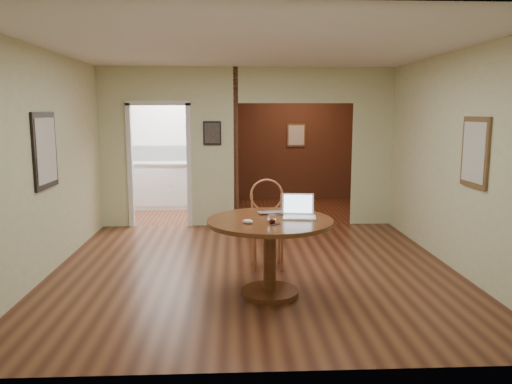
{
  "coord_description": "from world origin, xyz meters",
  "views": [
    {
      "loc": [
        -0.27,
        -6.01,
        1.95
      ],
      "look_at": [
        0.01,
        -0.2,
        1.02
      ],
      "focal_mm": 35.0,
      "sensor_mm": 36.0,
      "label": 1
    }
  ],
  "objects_px": {
    "chair": "(267,218)",
    "closed_laptop": "(275,214)",
    "dining_table": "(270,239)",
    "open_laptop": "(299,211)"
  },
  "relations": [
    {
      "from": "chair",
      "to": "closed_laptop",
      "type": "relative_size",
      "value": 3.25
    },
    {
      "from": "closed_laptop",
      "to": "dining_table",
      "type": "bearing_deg",
      "value": -117.51
    },
    {
      "from": "chair",
      "to": "open_laptop",
      "type": "height_order",
      "value": "chair"
    },
    {
      "from": "dining_table",
      "to": "closed_laptop",
      "type": "height_order",
      "value": "closed_laptop"
    },
    {
      "from": "dining_table",
      "to": "open_laptop",
      "type": "bearing_deg",
      "value": 18.02
    },
    {
      "from": "dining_table",
      "to": "chair",
      "type": "relative_size",
      "value": 1.2
    },
    {
      "from": "chair",
      "to": "closed_laptop",
      "type": "height_order",
      "value": "chair"
    },
    {
      "from": "open_laptop",
      "to": "closed_laptop",
      "type": "xyz_separation_m",
      "value": [
        -0.25,
        0.13,
        -0.05
      ]
    },
    {
      "from": "chair",
      "to": "open_laptop",
      "type": "relative_size",
      "value": 2.96
    },
    {
      "from": "chair",
      "to": "closed_laptop",
      "type": "distance_m",
      "value": 0.86
    }
  ]
}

